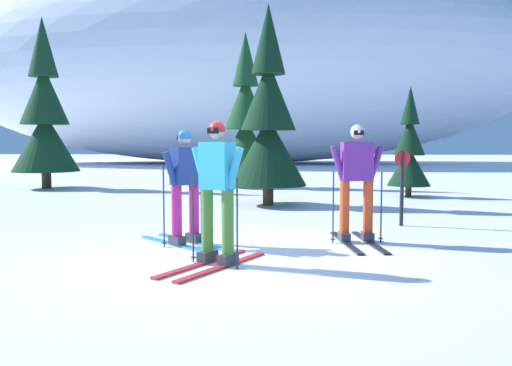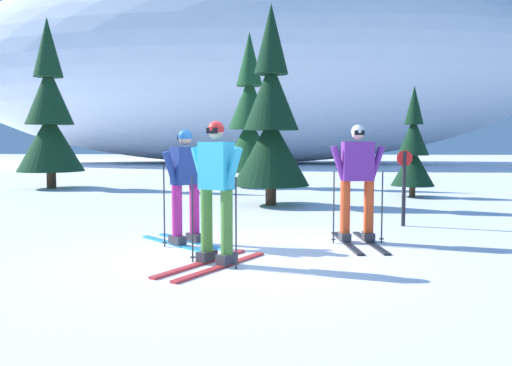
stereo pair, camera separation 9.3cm
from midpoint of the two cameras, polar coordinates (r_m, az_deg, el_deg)
ground_plane at (r=7.02m, az=-0.89°, el=-8.09°), size 120.00×120.00×0.00m
skier_purple_jacket at (r=8.09m, az=11.27°, el=0.29°), size 0.84×1.79×1.79m
skier_navy_jacket at (r=7.85m, az=-7.34°, el=-0.23°), size 1.47×1.45×1.71m
skier_cyan_jacket at (r=6.51m, az=-3.96°, el=-0.81°), size 1.22×1.75×1.79m
pine_tree_far_left at (r=18.75m, az=-21.35°, el=6.64°), size 2.17×2.17×5.61m
pine_tree_center_left at (r=17.98m, az=-0.56°, el=6.56°), size 2.02×2.02×5.24m
pine_tree_center_right at (r=12.72m, az=1.84°, el=6.64°), size 1.86×1.86×4.81m
pine_tree_far_right at (r=15.30m, az=16.84°, el=3.37°), size 1.19×1.19×3.09m
snow_ridge_background at (r=38.97m, az=-1.36°, el=12.65°), size 44.29×16.33×14.21m
trail_marker_post at (r=9.91m, az=16.01°, el=-0.02°), size 0.28×0.07×1.38m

